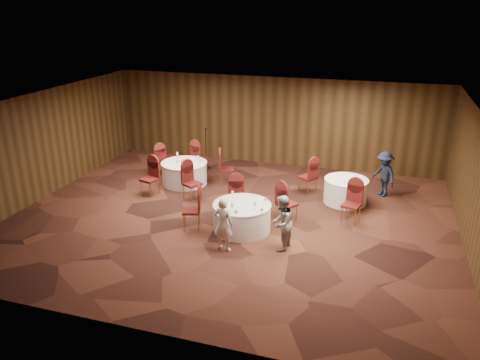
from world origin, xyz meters
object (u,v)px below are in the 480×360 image
(table_right, at_px, (346,191))
(man_c, at_px, (384,174))
(woman_b, at_px, (281,223))
(woman_a, at_px, (224,224))
(mic_stand, at_px, (206,156))
(table_main, at_px, (242,217))
(table_left, at_px, (184,173))

(table_right, xyz_separation_m, man_c, (1.05, 0.87, 0.34))
(woman_b, bearing_deg, man_c, 159.27)
(woman_a, distance_m, woman_b, 1.39)
(woman_a, bearing_deg, mic_stand, -54.76)
(mic_stand, distance_m, woman_a, 6.11)
(table_main, height_order, woman_a, woman_a)
(table_main, height_order, table_left, same)
(mic_stand, bearing_deg, table_main, -58.38)
(table_main, xyz_separation_m, table_left, (-2.80, 2.66, -0.00))
(mic_stand, distance_m, woman_b, 6.43)
(woman_a, xyz_separation_m, woman_b, (1.32, 0.43, 0.02))
(table_main, distance_m, man_c, 4.97)
(table_right, bearing_deg, table_left, -179.96)
(table_main, bearing_deg, woman_a, -95.71)
(table_left, bearing_deg, man_c, 7.89)
(table_main, xyz_separation_m, woman_b, (1.20, -0.70, 0.32))
(table_right, distance_m, man_c, 1.40)
(table_main, bearing_deg, mic_stand, 121.62)
(table_left, height_order, man_c, man_c)
(table_right, height_order, man_c, man_c)
(table_left, bearing_deg, woman_a, -54.71)
(table_left, height_order, mic_stand, mic_stand)
(table_left, bearing_deg, table_main, -43.52)
(table_main, xyz_separation_m, man_c, (3.48, 3.53, 0.34))
(table_left, height_order, woman_b, woman_b)
(table_right, relative_size, woman_a, 0.95)
(woman_b, bearing_deg, table_main, -112.74)
(table_right, bearing_deg, table_main, -132.39)
(table_left, distance_m, mic_stand, 1.74)
(table_left, xyz_separation_m, woman_b, (4.01, -3.36, 0.32))
(table_right, distance_m, mic_stand, 5.42)
(mic_stand, bearing_deg, woman_a, -64.90)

